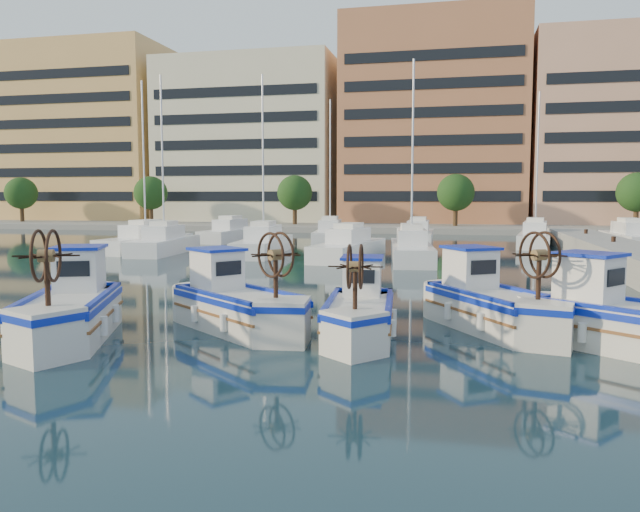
{
  "coord_description": "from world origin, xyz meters",
  "views": [
    {
      "loc": [
        4.67,
        -15.61,
        3.69
      ],
      "look_at": [
        -0.46,
        6.98,
        1.5
      ],
      "focal_mm": 35.0,
      "sensor_mm": 36.0,
      "label": 1
    }
  ],
  "objects_px": {
    "fishing_boat_d": "(491,302)",
    "fishing_boat_e": "(631,318)",
    "fishing_boat_b": "(236,302)",
    "fishing_boat_c": "(360,310)",
    "fishing_boat_a": "(71,307)"
  },
  "relations": [
    {
      "from": "fishing_boat_c",
      "to": "fishing_boat_b",
      "type": "bearing_deg",
      "value": 173.32
    },
    {
      "from": "fishing_boat_a",
      "to": "fishing_boat_e",
      "type": "relative_size",
      "value": 1.05
    },
    {
      "from": "fishing_boat_d",
      "to": "fishing_boat_e",
      "type": "bearing_deg",
      "value": -62.12
    },
    {
      "from": "fishing_boat_e",
      "to": "fishing_boat_c",
      "type": "bearing_deg",
      "value": 126.57
    },
    {
      "from": "fishing_boat_e",
      "to": "fishing_boat_d",
      "type": "bearing_deg",
      "value": 98.14
    },
    {
      "from": "fishing_boat_c",
      "to": "fishing_boat_d",
      "type": "bearing_deg",
      "value": 20.2
    },
    {
      "from": "fishing_boat_b",
      "to": "fishing_boat_c",
      "type": "xyz_separation_m",
      "value": [
        3.49,
        -0.08,
        -0.06
      ]
    },
    {
      "from": "fishing_boat_a",
      "to": "fishing_boat_d",
      "type": "bearing_deg",
      "value": -3.42
    },
    {
      "from": "fishing_boat_b",
      "to": "fishing_boat_c",
      "type": "relative_size",
      "value": 1.06
    },
    {
      "from": "fishing_boat_b",
      "to": "fishing_boat_d",
      "type": "bearing_deg",
      "value": -38.74
    },
    {
      "from": "fishing_boat_c",
      "to": "fishing_boat_d",
      "type": "height_order",
      "value": "fishing_boat_d"
    },
    {
      "from": "fishing_boat_c",
      "to": "fishing_boat_d",
      "type": "xyz_separation_m",
      "value": [
        3.43,
        1.64,
        0.07
      ]
    },
    {
      "from": "fishing_boat_a",
      "to": "fishing_boat_d",
      "type": "xyz_separation_m",
      "value": [
        10.8,
        3.47,
        -0.03
      ]
    },
    {
      "from": "fishing_boat_b",
      "to": "fishing_boat_c",
      "type": "bearing_deg",
      "value": -52.76
    },
    {
      "from": "fishing_boat_b",
      "to": "fishing_boat_d",
      "type": "distance_m",
      "value": 7.09
    }
  ]
}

